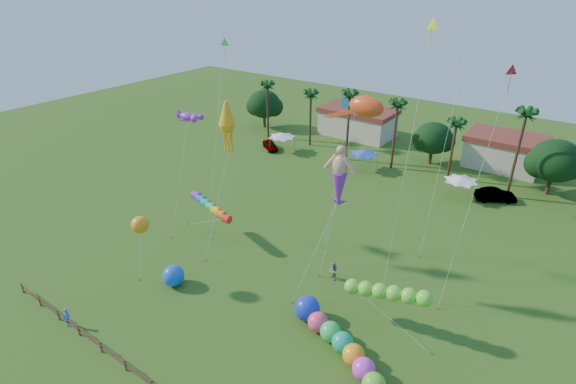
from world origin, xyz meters
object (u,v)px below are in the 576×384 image
Objects in this scene: car_a at (270,145)px; spectator_b at (333,271)px; blue_ball at (173,276)px; car_b at (496,195)px; spectator_a at (67,318)px; caterpillar_inflatable at (335,338)px.

car_a is 2.21× the size of spectator_b.
blue_ball is at bearing -122.61° from car_a.
car_b is 49.36m from spectator_a.
car_b is 2.85× the size of spectator_a.
spectator_b is 0.18× the size of caterpillar_inflatable.
car_b is 0.49× the size of caterpillar_inflatable.
spectator_b is at bearing 144.87° from caterpillar_inflatable.
blue_ball is at bearing -149.29° from caterpillar_inflatable.
car_b is 33.23m from caterpillar_inflatable.
caterpillar_inflatable reaches higher than spectator_b.
caterpillar_inflatable is at bearing 4.53° from spectator_a.
blue_ball is at bearing -107.40° from spectator_b.
spectator_b reaches higher than car_a.
spectator_a is at bearing -126.81° from caterpillar_inflatable.
car_b is 2.64× the size of spectator_b.
car_a is 43.04m from spectator_a.
spectator_a is 9.19m from blue_ball.
blue_ball reaches higher than car_b.
spectator_a is at bearing -107.91° from blue_ball.
spectator_a is at bearing 121.51° from car_b.
car_a is 34.88m from spectator_b.
car_b reaches higher than car_a.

